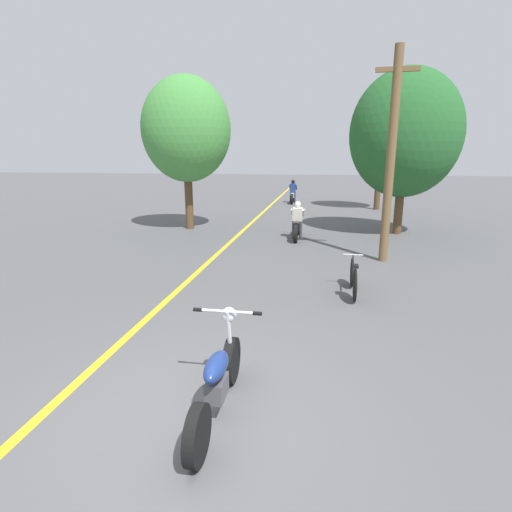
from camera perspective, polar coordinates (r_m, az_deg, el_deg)
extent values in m
plane|color=#515154|center=(5.04, -9.39, -21.53)|extent=(120.00, 120.00, 0.00)
cube|color=yellow|center=(16.47, -1.55, 3.96)|extent=(0.14, 48.00, 0.01)
cylinder|color=brown|center=(11.61, 18.68, 12.99)|extent=(0.24, 0.24, 5.66)
cube|color=brown|center=(11.81, 19.61, 23.84)|extent=(1.10, 0.10, 0.12)
cylinder|color=#513A23|center=(16.16, 19.79, 7.28)|extent=(0.32, 0.32, 2.43)
ellipsoid|color=#235B28|center=(16.09, 20.55, 16.05)|extent=(3.99, 3.59, 4.58)
cylinder|color=#513A23|center=(23.23, 17.11, 10.69)|extent=(0.32, 0.32, 3.52)
ellipsoid|color=#235B28|center=(23.25, 17.63, 17.54)|extent=(3.24, 2.91, 3.72)
cylinder|color=#513A23|center=(16.54, -9.58, 8.68)|extent=(0.32, 0.32, 2.80)
ellipsoid|color=#42893D|center=(16.50, -9.96, 17.37)|extent=(3.50, 3.15, 4.02)
cylinder|color=black|center=(5.45, -3.53, -14.63)|extent=(0.12, 0.61, 0.61)
cylinder|color=black|center=(4.26, -8.39, -23.97)|extent=(0.12, 0.61, 0.61)
ellipsoid|color=navy|center=(4.67, -5.69, -15.41)|extent=(0.24, 0.65, 0.22)
cube|color=#4C4C51|center=(4.81, -5.61, -18.25)|extent=(0.20, 0.36, 0.24)
cylinder|color=silver|center=(5.20, -3.82, -11.43)|extent=(0.06, 0.23, 0.77)
cylinder|color=silver|center=(4.96, -4.13, -7.92)|extent=(0.75, 0.04, 0.04)
cylinder|color=black|center=(5.06, -8.31, -7.59)|extent=(0.11, 0.05, 0.05)
cylinder|color=black|center=(4.89, 0.20, -8.21)|extent=(0.11, 0.05, 0.05)
sphere|color=silver|center=(5.07, -3.88, -8.38)|extent=(0.20, 0.20, 0.20)
cylinder|color=black|center=(15.25, 6.08, 4.23)|extent=(0.12, 0.63, 0.63)
cylinder|color=black|center=(13.81, 5.69, 3.21)|extent=(0.12, 0.63, 0.63)
cube|color=black|center=(14.50, 5.91, 4.44)|extent=(0.20, 0.94, 0.28)
cylinder|color=silver|center=(15.05, 6.12, 6.65)|extent=(0.50, 0.03, 0.03)
cylinder|color=#38383D|center=(14.49, 5.37, 3.74)|extent=(0.11, 0.11, 0.63)
cylinder|color=#38383D|center=(14.48, 6.39, 3.71)|extent=(0.11, 0.11, 0.63)
cube|color=silver|center=(14.42, 5.94, 5.93)|extent=(0.34, 0.27, 0.51)
cylinder|color=silver|center=(14.59, 5.20, 6.24)|extent=(0.08, 0.41, 0.32)
cylinder|color=silver|center=(14.56, 6.78, 6.18)|extent=(0.08, 0.41, 0.32)
sphere|color=white|center=(14.42, 5.99, 7.35)|extent=(0.22, 0.22, 0.22)
cylinder|color=black|center=(26.24, 5.38, 8.41)|extent=(0.12, 0.63, 0.63)
cylinder|color=black|center=(24.86, 5.14, 8.10)|extent=(0.12, 0.63, 0.63)
cube|color=silver|center=(25.54, 5.28, 8.66)|extent=(0.20, 0.89, 0.28)
cylinder|color=silver|center=(26.09, 5.40, 9.84)|extent=(0.50, 0.03, 0.03)
cylinder|color=#282D3D|center=(25.51, 4.96, 8.26)|extent=(0.11, 0.11, 0.64)
cylinder|color=#282D3D|center=(25.49, 5.55, 8.24)|extent=(0.11, 0.11, 0.64)
cube|color=navy|center=(25.48, 5.29, 9.62)|extent=(0.34, 0.28, 0.60)
cylinder|color=navy|center=(25.65, 4.87, 9.79)|extent=(0.08, 0.47, 0.37)
cylinder|color=navy|center=(25.62, 5.78, 9.76)|extent=(0.08, 0.47, 0.37)
sphere|color=black|center=(25.49, 5.32, 10.54)|extent=(0.24, 0.24, 0.24)
cylinder|color=black|center=(9.36, 13.54, -2.32)|extent=(0.04, 0.66, 0.66)
cylinder|color=black|center=(8.44, 13.95, -4.16)|extent=(0.04, 0.66, 0.66)
cylinder|color=black|center=(8.83, 13.82, -1.75)|extent=(0.04, 0.77, 0.04)
cylinder|color=black|center=(8.46, 14.00, -2.70)|extent=(0.03, 0.03, 0.40)
cube|color=black|center=(8.40, 14.08, -1.40)|extent=(0.10, 0.20, 0.05)
cylinder|color=black|center=(9.25, 13.64, -1.12)|extent=(0.03, 0.03, 0.43)
cylinder|color=silver|center=(9.20, 13.72, 0.18)|extent=(0.44, 0.03, 0.03)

